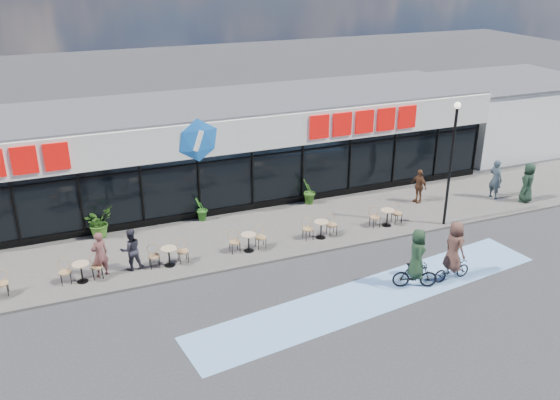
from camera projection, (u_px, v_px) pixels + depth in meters
name	position (u px, v px, depth m)	size (l,w,h in m)	color
ground	(253.00, 296.00, 20.76)	(120.00, 120.00, 0.00)	#28282B
sidewalk	(216.00, 241.00, 24.58)	(44.00, 5.00, 0.10)	#57524D
bike_lane	(374.00, 295.00, 20.85)	(14.00, 2.20, 0.01)	#6C98CC
building	(182.00, 151.00, 28.34)	(30.60, 6.57, 4.75)	black
neighbour_building	(506.00, 112.00, 36.43)	(9.20, 7.20, 4.11)	silver
lamp_post	(452.00, 154.00, 24.80)	(0.28, 0.28, 5.45)	black
bistro_set_2	(81.00, 269.00, 21.40)	(1.54, 0.62, 0.90)	tan
bistro_set_3	(169.00, 254.00, 22.50)	(1.54, 0.62, 0.90)	tan
bistro_set_4	(248.00, 240.00, 23.60)	(1.54, 0.62, 0.90)	tan
bistro_set_5	(320.00, 227.00, 24.70)	(1.54, 0.62, 0.90)	tan
bistro_set_6	(386.00, 215.00, 25.80)	(1.54, 0.62, 0.90)	tan
potted_plant_left	(99.00, 222.00, 24.69)	(1.17, 1.01, 1.30)	#34631C
potted_plant_mid	(201.00, 209.00, 26.16)	(0.61, 0.49, 1.11)	#27611B
potted_plant_right	(309.00, 191.00, 27.86)	(0.70, 0.57, 1.27)	#305D1A
patron_left	(100.00, 254.00, 21.57)	(0.64, 0.42, 1.75)	brown
patron_right	(131.00, 249.00, 22.04)	(0.80, 0.62, 1.64)	#212029
pedestrian_a	(419.00, 186.00, 28.03)	(0.96, 0.40, 1.64)	#4D2D1B
pedestrian_b	(496.00, 179.00, 28.46)	(0.70, 0.46, 1.93)	#293640
pedestrian_c	(528.00, 183.00, 28.06)	(0.93, 0.61, 1.91)	black
cyclist_a	(416.00, 263.00, 20.96)	(1.66, 1.05, 2.28)	black
cyclist_b	(453.00, 256.00, 21.44)	(1.56, 0.94, 2.33)	black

